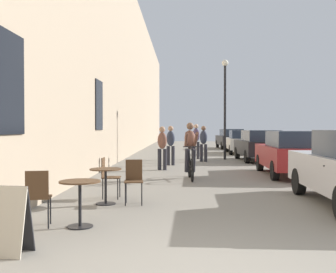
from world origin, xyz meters
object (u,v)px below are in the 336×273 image
cafe_chair_mid_toward_wall (134,178)px  pedestrian_furthest (196,139)px  pedestrian_far (204,141)px  street_lamp (225,96)px  pedestrian_mid (171,143)px  cafe_chair_mid_toward_street (108,175)px  cafe_table_near (80,194)px  cafe_table_mid (106,178)px  sandwich_board_sign (7,220)px  cafe_chair_near_toward_street (38,194)px  parked_car_third (259,145)px  pedestrian_near (162,146)px  cyclist_on_bicycle (190,152)px  parked_car_second (291,153)px  parked_car_fifth (230,138)px  parked_car_fourth (242,141)px

cafe_chair_mid_toward_wall → pedestrian_furthest: size_ratio=0.51×
pedestrian_far → street_lamp: (1.12, 1.33, 2.18)m
pedestrian_mid → pedestrian_far: 2.36m
cafe_chair_mid_toward_street → cafe_chair_mid_toward_wall: size_ratio=1.00×
pedestrian_mid → cafe_table_near: bearing=-96.1°
cafe_table_mid → sandwich_board_sign: (-0.59, -3.23, -0.11)m
cafe_chair_near_toward_street → street_lamp: 14.64m
cafe_table_mid → pedestrian_mid: bearing=82.8°
cafe_table_mid → cafe_chair_mid_toward_wall: size_ratio=0.81×
cafe_table_mid → pedestrian_mid: pedestrian_mid is taller
cafe_table_mid → parked_car_third: (5.16, 10.91, 0.23)m
cafe_table_near → pedestrian_near: bearing=84.2°
sandwich_board_sign → cafe_chair_near_toward_street: bearing=93.6°
cyclist_on_bicycle → pedestrian_near: size_ratio=1.10×
cafe_chair_mid_toward_street → cafe_chair_mid_toward_wall: bearing=-43.1°
sandwich_board_sign → parked_car_second: (5.67, 8.25, 0.33)m
cyclist_on_bicycle → parked_car_third: (3.35, 6.77, -0.06)m
pedestrian_near → street_lamp: size_ratio=0.33×
parked_car_third → pedestrian_near: bearing=-135.7°
pedestrian_near → pedestrian_furthest: 5.47m
cyclist_on_bicycle → pedestrian_furthest: (0.46, 7.81, 0.17)m
parked_car_fifth → cafe_chair_mid_toward_street: bearing=-103.8°
pedestrian_near → parked_car_fourth: size_ratio=0.40×
pedestrian_mid → parked_car_fourth: pedestrian_mid is taller
cafe_chair_mid_toward_wall → pedestrian_mid: pedestrian_mid is taller
street_lamp → parked_car_second: 7.29m
pedestrian_mid → pedestrian_near: bearing=-97.8°
cafe_table_near → parked_car_fifth: bearing=77.7°
cafe_chair_near_toward_street → pedestrian_mid: (1.76, 10.55, 0.40)m
street_lamp → parked_car_fifth: bearing=81.6°
pedestrian_furthest → cafe_table_mid: bearing=-100.7°
cyclist_on_bicycle → parked_car_fourth: bearing=74.6°
cafe_table_near → cafe_chair_mid_toward_street: cafe_chair_mid_toward_street is taller
cafe_chair_mid_toward_wall → pedestrian_mid: (0.52, 8.52, 0.40)m
pedestrian_near → pedestrian_far: size_ratio=0.97×
cyclist_on_bicycle → pedestrian_mid: cyclist_on_bicycle is taller
cafe_chair_mid_toward_wall → parked_car_second: size_ratio=0.22×
cafe_table_mid → parked_car_second: bearing=44.6°
pedestrian_mid → pedestrian_furthest: 3.56m
cafe_chair_near_toward_street → parked_car_second: size_ratio=0.22×
cafe_chair_near_toward_street → sandwich_board_sign: cafe_chair_near_toward_street is taller
cafe_table_near → parked_car_second: size_ratio=0.17×
cafe_chair_mid_toward_wall → pedestrian_near: pedestrian_near is taller
cafe_table_near → parked_car_second: (5.12, 6.90, 0.23)m
parked_car_fourth → cyclist_on_bicycle: bearing=-105.4°
cafe_table_near → sandwich_board_sign: (-0.55, -1.35, -0.11)m
pedestrian_near → pedestrian_far: 4.14m
pedestrian_mid → parked_car_second: 5.36m
cafe_table_mid → pedestrian_mid: 8.67m
cafe_chair_mid_toward_wall → parked_car_second: 6.70m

